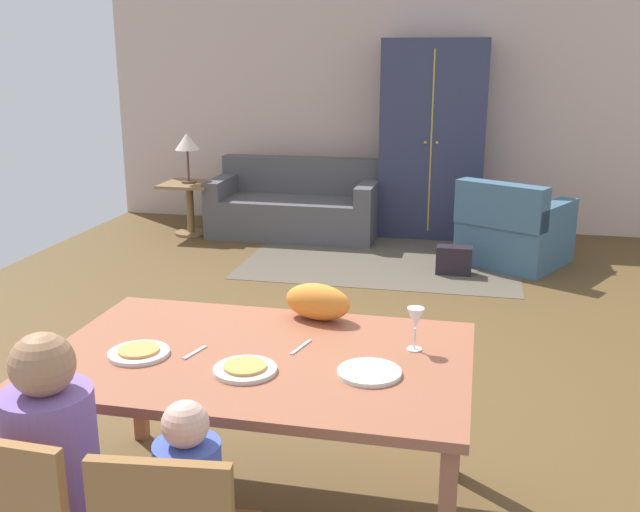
{
  "coord_description": "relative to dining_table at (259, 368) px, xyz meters",
  "views": [
    {
      "loc": [
        0.85,
        -4.15,
        1.96
      ],
      "look_at": [
        0.0,
        -0.29,
        0.85
      ],
      "focal_mm": 40.82,
      "sensor_mm": 36.0,
      "label": 1
    }
  ],
  "objects": [
    {
      "name": "ground_plane",
      "position": [
        -0.01,
        2.26,
        -0.7
      ],
      "size": [
        6.95,
        6.74,
        0.02
      ],
      "primitive_type": "cube",
      "color": "brown"
    },
    {
      "name": "cat",
      "position": [
        0.15,
        0.45,
        0.15
      ],
      "size": [
        0.35,
        0.23,
        0.17
      ],
      "primitive_type": "ellipsoid",
      "rotation": [
        0.0,
        0.0,
        -0.22
      ],
      "color": "orange",
      "rests_on": "dining_table"
    },
    {
      "name": "wine_glass",
      "position": [
        0.62,
        0.18,
        0.2
      ],
      "size": [
        0.07,
        0.07,
        0.19
      ],
      "color": "silver",
      "rests_on": "dining_table"
    },
    {
      "name": "dining_table",
      "position": [
        0.0,
        0.0,
        0.0
      ],
      "size": [
        1.73,
        1.1,
        0.76
      ],
      "color": "#98553A",
      "rests_on": "ground_plane"
    },
    {
      "name": "couch",
      "position": [
        -1.11,
        4.98,
        -0.39
      ],
      "size": [
        1.81,
        0.86,
        0.82
      ],
      "color": "#514F53",
      "rests_on": "ground_plane"
    },
    {
      "name": "handbag",
      "position": [
        0.67,
        3.82,
        -0.56
      ],
      "size": [
        0.32,
        0.16,
        0.26
      ],
      "primitive_type": "cube",
      "color": "black",
      "rests_on": "ground_plane"
    },
    {
      "name": "fork",
      "position": [
        -0.26,
        -0.05,
        0.07
      ],
      "size": [
        0.05,
        0.15,
        0.01
      ],
      "primitive_type": "cube",
      "rotation": [
        0.0,
        0.0,
        -0.26
      ],
      "color": "silver",
      "rests_on": "dining_table"
    },
    {
      "name": "back_wall",
      "position": [
        -0.01,
        5.68,
        0.66
      ],
      "size": [
        6.95,
        0.1,
        2.7
      ],
      "primitive_type": "cube",
      "color": "beige",
      "rests_on": "ground_plane"
    },
    {
      "name": "plate_near_woman",
      "position": [
        0.48,
        -0.1,
        0.07
      ],
      "size": [
        0.25,
        0.25,
        0.02
      ],
      "primitive_type": "cylinder",
      "color": "white",
      "rests_on": "dining_table"
    },
    {
      "name": "knife",
      "position": [
        0.16,
        0.1,
        0.07
      ],
      "size": [
        0.06,
        0.17,
        0.01
      ],
      "primitive_type": "cube",
      "rotation": [
        0.0,
        0.0,
        -0.25
      ],
      "color": "silver",
      "rests_on": "dining_table"
    },
    {
      "name": "side_table",
      "position": [
        -2.25,
        4.72,
        -0.32
      ],
      "size": [
        0.56,
        0.56,
        0.58
      ],
      "color": "olive",
      "rests_on": "ground_plane"
    },
    {
      "name": "pizza_near_man",
      "position": [
        -0.48,
        -0.12,
        0.09
      ],
      "size": [
        0.17,
        0.17,
        0.01
      ],
      "primitive_type": "cylinder",
      "color": "#E59247",
      "rests_on": "plate_near_man"
    },
    {
      "name": "pizza_near_child",
      "position": [
        0.0,
        -0.18,
        0.09
      ],
      "size": [
        0.17,
        0.17,
        0.01
      ],
      "primitive_type": "cylinder",
      "color": "gold",
      "rests_on": "plate_near_child"
    },
    {
      "name": "plate_near_child",
      "position": [
        0.0,
        -0.18,
        0.07
      ],
      "size": [
        0.25,
        0.25,
        0.02
      ],
      "primitive_type": "cylinder",
      "color": "silver",
      "rests_on": "dining_table"
    },
    {
      "name": "armoire",
      "position": [
        0.34,
        5.29,
        0.36
      ],
      "size": [
        1.1,
        0.59,
        2.1
      ],
      "color": "#2E324F",
      "rests_on": "ground_plane"
    },
    {
      "name": "person_man",
      "position": [
        -0.48,
        -0.73,
        -0.18
      ],
      "size": [
        0.3,
        0.4,
        1.11
      ],
      "color": "#3E3348",
      "rests_on": "ground_plane"
    },
    {
      "name": "armchair",
      "position": [
        1.2,
        4.27,
        -0.38
      ],
      "size": [
        1.16,
        1.16,
        0.82
      ],
      "color": "#3C5E79",
      "rests_on": "ground_plane"
    },
    {
      "name": "plate_near_man",
      "position": [
        -0.48,
        -0.12,
        0.07
      ],
      "size": [
        0.25,
        0.25,
        0.02
      ],
      "primitive_type": "cylinder",
      "color": "white",
      "rests_on": "dining_table"
    },
    {
      "name": "area_rug",
      "position": [
        -0.02,
        4.12,
        -0.69
      ],
      "size": [
        2.6,
        1.8,
        0.01
      ],
      "primitive_type": "cube",
      "color": "brown",
      "rests_on": "ground_plane"
    },
    {
      "name": "table_lamp",
      "position": [
        -2.25,
        4.72,
        0.31
      ],
      "size": [
        0.26,
        0.26,
        0.54
      ],
      "color": "brown",
      "rests_on": "side_table"
    }
  ]
}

